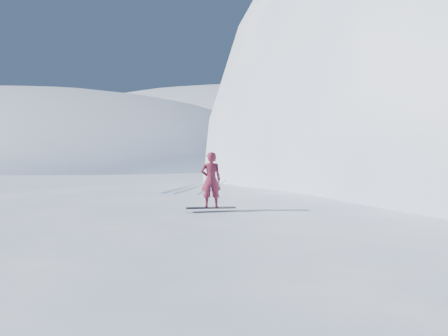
% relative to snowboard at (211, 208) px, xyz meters
% --- Properties ---
extents(ground, '(400.00, 400.00, 0.00)m').
position_rel_snowboard_xyz_m(ground, '(-2.24, 0.66, -2.41)').
color(ground, white).
rests_on(ground, ground).
extents(near_ridge, '(36.00, 28.00, 4.80)m').
position_rel_snowboard_xyz_m(near_ridge, '(-1.24, 3.66, -2.41)').
color(near_ridge, white).
rests_on(near_ridge, ground).
extents(far_ridge_c, '(140.00, 90.00, 36.00)m').
position_rel_snowboard_xyz_m(far_ridge_c, '(-42.24, 110.66, -2.41)').
color(far_ridge_c, white).
rests_on(far_ridge_c, ground).
extents(wind_bumps, '(16.00, 14.40, 1.00)m').
position_rel_snowboard_xyz_m(wind_bumps, '(-2.80, 2.78, -2.41)').
color(wind_bumps, white).
rests_on(wind_bumps, ground).
extents(snowboard, '(1.38, 0.92, 0.02)m').
position_rel_snowboard_xyz_m(snowboard, '(0.00, 0.00, 0.00)').
color(snowboard, black).
rests_on(snowboard, near_ridge).
extents(snowboarder, '(0.69, 0.61, 1.59)m').
position_rel_snowboard_xyz_m(snowboarder, '(0.00, 0.00, 0.81)').
color(snowboarder, maroon).
rests_on(snowboarder, snowboard).
extents(vapor_plume, '(9.53, 7.63, 6.67)m').
position_rel_snowboard_xyz_m(vapor_plume, '(-49.60, 47.51, -2.41)').
color(vapor_plume, white).
rests_on(vapor_plume, ground).
extents(board_tracks, '(2.33, 5.97, 0.04)m').
position_rel_snowboard_xyz_m(board_tracks, '(-2.92, 5.84, 0.01)').
color(board_tracks, silver).
rests_on(board_tracks, ground).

